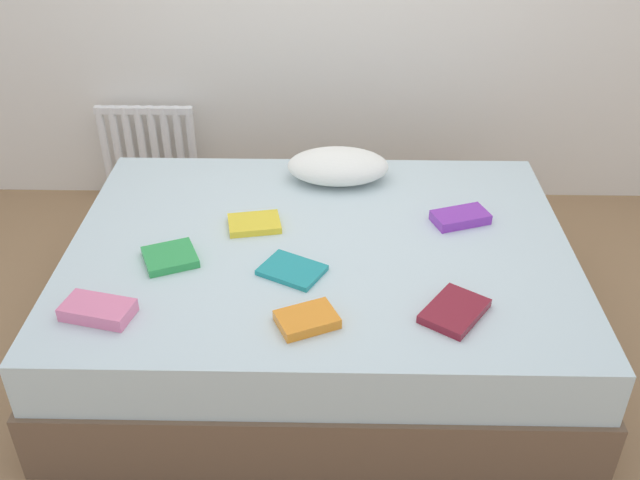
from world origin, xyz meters
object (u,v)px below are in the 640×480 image
object	(u,v)px
pillow	(338,166)
textbook_yellow	(254,224)
radiator	(149,148)
textbook_green	(170,257)
textbook_teal	(292,270)
textbook_purple	(460,217)
textbook_pink	(98,310)
bed	(320,294)
textbook_orange	(307,320)
textbook_maroon	(455,311)

from	to	relation	value
pillow	textbook_yellow	distance (m)	0.53
radiator	textbook_yellow	world-z (taller)	radiator
textbook_green	textbook_teal	size ratio (longest dim) A/B	0.85
textbook_purple	textbook_pink	distance (m)	1.46
bed	textbook_orange	bearing A→B (deg)	-93.75
textbook_orange	textbook_pink	distance (m)	0.71
radiator	pillow	world-z (taller)	pillow
textbook_purple	textbook_maroon	xyz separation A→B (m)	(-0.11, -0.61, -0.01)
textbook_maroon	radiator	bearing A→B (deg)	76.45
textbook_teal	textbook_yellow	bearing A→B (deg)	146.57
bed	textbook_purple	distance (m)	0.66
pillow	textbook_green	xyz separation A→B (m)	(-0.63, -0.66, -0.05)
bed	textbook_teal	distance (m)	0.35
radiator	textbook_orange	xyz separation A→B (m)	(0.93, -1.70, 0.19)
bed	textbook_pink	xyz separation A→B (m)	(-0.74, -0.47, 0.28)
textbook_green	textbook_maroon	xyz separation A→B (m)	(1.03, -0.30, -0.00)
textbook_yellow	textbook_maroon	xyz separation A→B (m)	(0.73, -0.55, 0.00)
textbook_teal	textbook_pink	size ratio (longest dim) A/B	0.93
bed	textbook_maroon	world-z (taller)	textbook_maroon
textbook_purple	textbook_pink	size ratio (longest dim) A/B	0.95
textbook_teal	textbook_orange	size ratio (longest dim) A/B	1.14
radiator	textbook_purple	world-z (taller)	radiator
textbook_purple	bed	bearing A→B (deg)	176.86
textbook_teal	textbook_purple	bearing A→B (deg)	57.40
textbook_pink	textbook_orange	bearing A→B (deg)	11.15
textbook_yellow	textbook_orange	bearing A→B (deg)	-79.77
bed	textbook_teal	bearing A→B (deg)	-115.85
radiator	pillow	size ratio (longest dim) A/B	1.16
pillow	textbook_teal	bearing A→B (deg)	-103.14
textbook_purple	textbook_maroon	world-z (taller)	textbook_purple
bed	textbook_orange	size ratio (longest dim) A/B	10.32
textbook_yellow	radiator	bearing A→B (deg)	111.92
textbook_teal	textbook_orange	xyz separation A→B (m)	(0.07, -0.29, 0.01)
textbook_maroon	textbook_pink	xyz separation A→B (m)	(-1.21, -0.03, 0.01)
pillow	textbook_purple	distance (m)	0.62
textbook_green	textbook_pink	xyz separation A→B (m)	(-0.18, -0.33, 0.01)
pillow	textbook_pink	bearing A→B (deg)	-129.32
textbook_yellow	textbook_maroon	size ratio (longest dim) A/B	0.90
textbook_teal	textbook_green	bearing A→B (deg)	-159.82
textbook_purple	textbook_teal	distance (m)	0.77
radiator	textbook_pink	size ratio (longest dim) A/B	2.23
bed	textbook_teal	size ratio (longest dim) A/B	9.09
textbook_teal	textbook_pink	bearing A→B (deg)	-129.16
textbook_orange	radiator	bearing A→B (deg)	94.55
textbook_orange	textbook_purple	bearing A→B (deg)	23.45
radiator	textbook_yellow	bearing A→B (deg)	-57.25
bed	textbook_purple	size ratio (longest dim) A/B	8.92
radiator	textbook_orange	distance (m)	1.95
textbook_maroon	textbook_pink	distance (m)	1.21
textbook_teal	textbook_pink	xyz separation A→B (m)	(-0.64, -0.26, 0.01)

